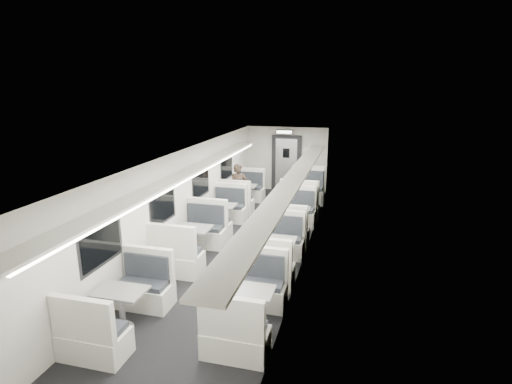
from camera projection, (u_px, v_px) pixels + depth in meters
The scene contains 19 objects.
room at pixel (241, 204), 9.34m from camera, with size 3.24×12.24×2.64m.
booth_left_a at pixel (243, 195), 13.15m from camera, with size 1.02×2.06×1.10m.
booth_left_b at pixel (221, 217), 11.04m from camera, with size 1.01×2.05×1.10m.
booth_left_c at pixel (192, 242), 9.18m from camera, with size 1.07×2.17×1.16m.
booth_left_d at pixel (122, 309), 6.51m from camera, with size 0.98×1.99×1.07m.
booth_right_a at pixel (304, 198), 12.72m from camera, with size 1.14×2.31×1.24m.
booth_right_b at pixel (292, 221), 10.62m from camera, with size 1.05×2.12×1.14m.
booth_right_c at pixel (276, 254), 8.64m from camera, with size 0.99×2.00×1.07m.
booth_right_d at pixel (249, 308), 6.54m from camera, with size 0.98×1.98×1.06m.
passenger at pixel (239, 188), 12.45m from camera, with size 0.56×0.37×1.54m, color black.
window_a at pixel (227, 167), 12.84m from camera, with size 0.02×1.18×0.84m, color black.
window_b at pixel (201, 182), 10.78m from camera, with size 0.02×1.18×0.84m, color black.
window_c at pixel (163, 205), 8.72m from camera, with size 0.02×1.18×0.84m, color black.
window_d at pixel (101, 242), 6.66m from camera, with size 0.02×1.18×0.84m, color black.
luggage_rack_left at pixel (185, 174), 9.17m from camera, with size 0.46×10.40×0.09m.
luggage_rack_right at pixel (292, 180), 8.57m from camera, with size 0.46×10.40×0.09m.
vestibule_door at pixel (286, 164), 14.92m from camera, with size 1.10×0.13×2.10m.
exit_sign at pixel (284, 132), 14.15m from camera, with size 0.62×0.12×0.16m.
wall_notice at pixel (307, 152), 14.61m from camera, with size 0.32×0.02×0.40m, color white.
Camera 1 is at (2.57, -8.57, 3.90)m, focal length 28.00 mm.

